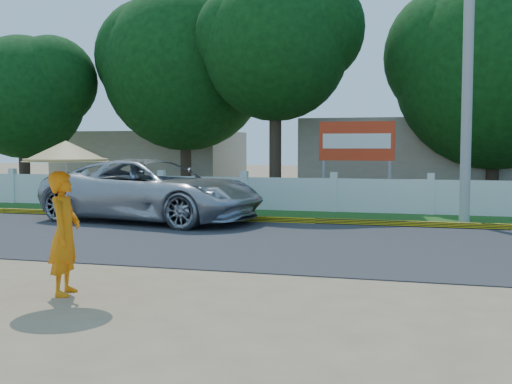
# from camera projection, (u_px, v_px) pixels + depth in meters

# --- Properties ---
(ground) EXTENTS (120.00, 120.00, 0.00)m
(ground) POSITION_uv_depth(u_px,v_px,m) (221.00, 285.00, 9.86)
(ground) COLOR #9E8460
(ground) RESTS_ON ground
(road) EXTENTS (60.00, 7.00, 0.02)m
(road) POSITION_uv_depth(u_px,v_px,m) (287.00, 242.00, 14.17)
(road) COLOR #38383A
(road) RESTS_ON ground
(grass_verge) EXTENTS (60.00, 3.50, 0.03)m
(grass_verge) POSITION_uv_depth(u_px,v_px,m) (326.00, 217.00, 19.21)
(grass_verge) COLOR #2D601E
(grass_verge) RESTS_ON ground
(curb) EXTENTS (40.00, 0.18, 0.16)m
(curb) POSITION_uv_depth(u_px,v_px,m) (316.00, 221.00, 17.58)
(curb) COLOR yellow
(curb) RESTS_ON ground
(fence) EXTENTS (40.00, 0.10, 1.10)m
(fence) POSITION_uv_depth(u_px,v_px,m) (334.00, 195.00, 20.57)
(fence) COLOR silver
(fence) RESTS_ON ground
(building_near) EXTENTS (10.00, 6.00, 3.20)m
(building_near) POSITION_uv_depth(u_px,v_px,m) (433.00, 159.00, 26.20)
(building_near) COLOR #B7AD99
(building_near) RESTS_ON ground
(building_far) EXTENTS (8.00, 5.00, 2.80)m
(building_far) POSITION_uv_depth(u_px,v_px,m) (152.00, 161.00, 30.70)
(building_far) COLOR #B7AD99
(building_far) RESTS_ON ground
(utility_pole) EXTENTS (0.28, 0.28, 7.91)m
(utility_pole) POSITION_uv_depth(u_px,v_px,m) (468.00, 78.00, 17.18)
(utility_pole) COLOR #9A9A97
(utility_pole) RESTS_ON ground
(vehicle) EXTENTS (6.78, 4.02, 1.77)m
(vehicle) POSITION_uv_depth(u_px,v_px,m) (153.00, 190.00, 18.07)
(vehicle) COLOR #AFB1B7
(vehicle) RESTS_ON ground
(monk_with_parasol) EXTENTS (1.22, 1.22, 2.21)m
(monk_with_parasol) POSITION_uv_depth(u_px,v_px,m) (65.00, 195.00, 9.14)
(monk_with_parasol) COLOR orange
(monk_with_parasol) RESTS_ON ground
(billboard) EXTENTS (2.50, 0.13, 2.95)m
(billboard) POSITION_uv_depth(u_px,v_px,m) (357.00, 146.00, 21.35)
(billboard) COLOR gray
(billboard) RESTS_ON ground
(tree_row) EXTENTS (34.03, 7.66, 8.93)m
(tree_row) POSITION_uv_depth(u_px,v_px,m) (435.00, 62.00, 22.62)
(tree_row) COLOR #473828
(tree_row) RESTS_ON ground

